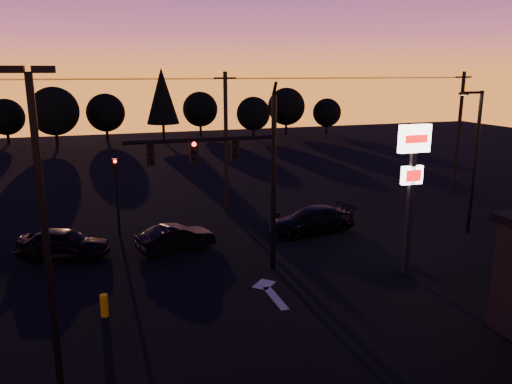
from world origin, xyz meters
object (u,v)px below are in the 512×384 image
streetlight (474,156)px  car_mid (176,238)px  car_right (312,220)px  car_left (63,243)px  secondary_signal (116,185)px  bollard (104,305)px  pylon_sign (412,168)px  traffic_signal_mast (239,167)px  parking_lot_light (44,219)px

streetlight → car_mid: streetlight is taller
streetlight → car_right: 9.61m
car_left → secondary_signal: bearing=-22.5°
bollard → car_mid: (3.80, 6.31, 0.22)m
car_left → car_right: car_left is taller
secondary_signal → pylon_sign: bearing=-39.8°
traffic_signal_mast → parking_lot_light: 10.19m
parking_lot_light → car_right: parking_lot_light is taller
secondary_signal → car_right: (10.50, -3.15, -2.13)m
streetlight → car_right: bearing=161.4°
traffic_signal_mast → secondary_signal: bearing=123.2°
car_mid → car_right: car_right is taller
secondary_signal → car_left: 4.60m
car_left → car_right: bearing=-69.5°
traffic_signal_mast → pylon_sign: size_ratio=1.26×
pylon_sign → car_mid: (-9.36, 6.43, -4.26)m
parking_lot_light → bollard: (1.34, 4.61, -4.84)m
secondary_signal → car_right: bearing=-16.7°
secondary_signal → car_left: size_ratio=0.98×
traffic_signal_mast → streetlight: (14.01, 1.51, -0.52)m
streetlight → car_left: (-21.74, 3.04, -3.66)m
car_left → car_mid: 5.51m
streetlight → car_left: 22.25m
pylon_sign → car_left: bearing=154.6°
bollard → streetlight: bearing=11.0°
traffic_signal_mast → streetlight: traffic_signal_mast is taller
car_left → bollard: bearing=-145.1°
traffic_signal_mast → bollard: size_ratio=9.88×
car_left → car_right: (13.33, -0.20, -0.03)m
car_left → car_mid: size_ratio=1.11×
parking_lot_light → pylon_sign: parking_lot_light is taller
streetlight → bollard: streetlight is taller
bollard → car_right: (11.66, 6.72, 0.29)m
car_right → traffic_signal_mast: bearing=-58.2°
secondary_signal → pylon_sign: (12.00, -9.99, 2.05)m
secondary_signal → bollard: 10.23m
pylon_sign → streetlight: size_ratio=0.85×
traffic_signal_mast → car_mid: size_ratio=2.15×
streetlight → car_right: size_ratio=1.60×
secondary_signal → car_right: secondary_signal is taller
streetlight → bollard: 20.83m
bollard → car_left: bearing=103.6°
pylon_sign → car_mid: 12.12m
pylon_sign → streetlight: streetlight is taller
secondary_signal → parking_lot_light: bearing=-99.8°
traffic_signal_mast → streetlight: size_ratio=1.07×
streetlight → car_mid: size_ratio=2.01×
bollard → car_mid: car_mid is taller
car_left → car_mid: car_left is taller
bollard → car_mid: size_ratio=0.22×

